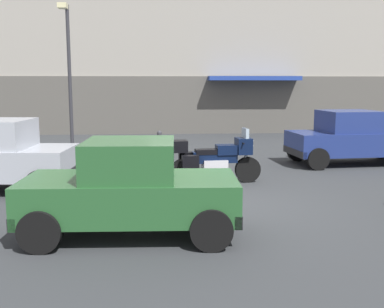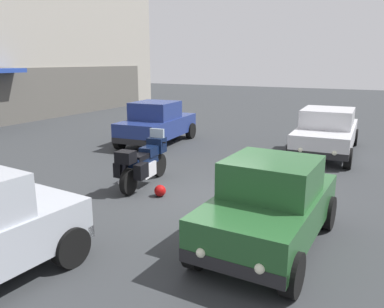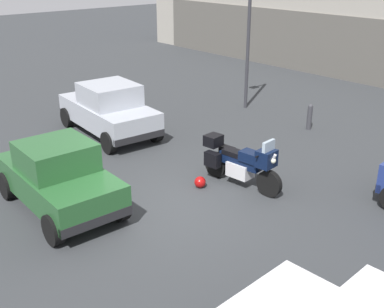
{
  "view_description": "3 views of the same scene",
  "coord_description": "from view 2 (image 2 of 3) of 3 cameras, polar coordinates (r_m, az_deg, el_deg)",
  "views": [
    {
      "loc": [
        -1.01,
        -9.25,
        2.45
      ],
      "look_at": [
        -0.35,
        0.41,
        0.97
      ],
      "focal_mm": 43.13,
      "sensor_mm": 36.0,
      "label": 1
    },
    {
      "loc": [
        -7.56,
        -3.63,
        3.14
      ],
      "look_at": [
        -0.23,
        0.2,
        1.13
      ],
      "focal_mm": 35.91,
      "sensor_mm": 36.0,
      "label": 2
    },
    {
      "loc": [
        7.51,
        -6.03,
        5.21
      ],
      "look_at": [
        0.07,
        0.51,
        1.12
      ],
      "focal_mm": 44.92,
      "sensor_mm": 36.0,
      "label": 3
    }
  ],
  "objects": [
    {
      "name": "car_sedan_far",
      "position": [
        14.04,
        19.36,
        3.22
      ],
      "size": [
        4.63,
        2.07,
        1.56
      ],
      "rotation": [
        0.0,
        0.0,
        3.18
      ],
      "color": "silver",
      "rests_on": "ground"
    },
    {
      "name": "motorcycle",
      "position": [
        9.91,
        -7.17,
        -1.17
      ],
      "size": [
        2.26,
        0.84,
        1.36
      ],
      "rotation": [
        0.0,
        0.0,
        0.1
      ],
      "color": "black",
      "rests_on": "ground"
    },
    {
      "name": "car_wagon_end",
      "position": [
        14.89,
        -5.23,
        4.59
      ],
      "size": [
        3.97,
        2.06,
        1.64
      ],
      "rotation": [
        0.0,
        0.0,
        0.08
      ],
      "color": "navy",
      "rests_on": "ground"
    },
    {
      "name": "car_compact_side",
      "position": [
        6.7,
        11.56,
        -7.32
      ],
      "size": [
        3.52,
        1.8,
        1.56
      ],
      "rotation": [
        0.0,
        0.0,
        3.11
      ],
      "color": "#235128",
      "rests_on": "ground"
    },
    {
      "name": "helmet",
      "position": [
        9.18,
        -4.76,
        -5.45
      ],
      "size": [
        0.28,
        0.28,
        0.28
      ],
      "primitive_type": "sphere",
      "color": "#990C0C",
      "rests_on": "ground"
    },
    {
      "name": "ground_plane",
      "position": [
        8.95,
        1.8,
        -6.88
      ],
      "size": [
        80.0,
        80.0,
        0.0
      ],
      "primitive_type": "plane",
      "color": "#2D3033"
    }
  ]
}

